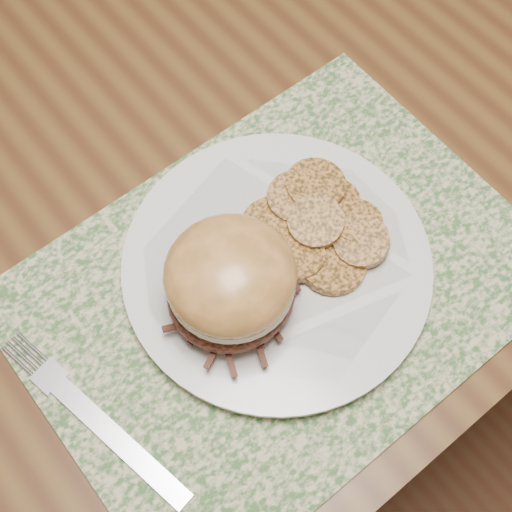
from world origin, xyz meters
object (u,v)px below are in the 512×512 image
(fork, at_px, (93,417))
(pork_sandwich, at_px, (231,282))
(dinner_plate, at_px, (277,265))
(dining_table, at_px, (81,186))

(fork, bearing_deg, pork_sandwich, -9.14)
(dinner_plate, xyz_separation_m, fork, (-0.20, -0.01, -0.01))
(dinner_plate, bearing_deg, pork_sandwich, -174.53)
(pork_sandwich, bearing_deg, dining_table, 82.17)
(dinner_plate, height_order, fork, dinner_plate)
(dining_table, height_order, dinner_plate, dinner_plate)
(dinner_plate, relative_size, pork_sandwich, 1.95)
(dining_table, xyz_separation_m, pork_sandwich, (0.02, -0.25, 0.14))
(pork_sandwich, xyz_separation_m, fork, (-0.15, -0.00, -0.06))
(pork_sandwich, height_order, fork, pork_sandwich)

